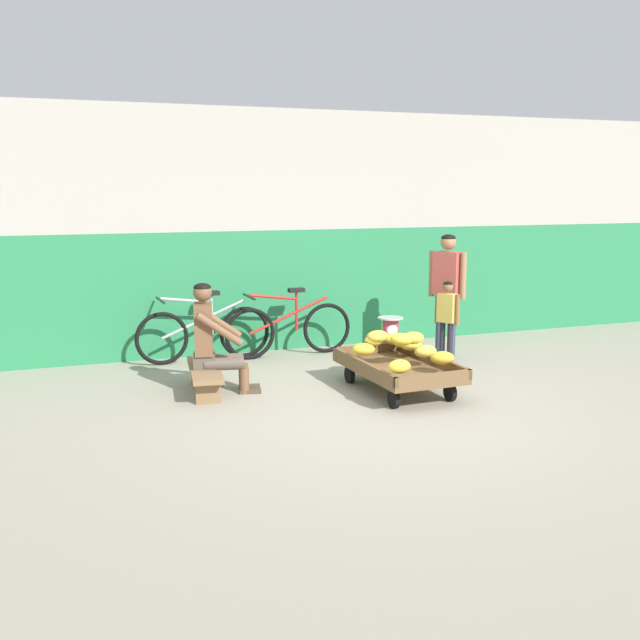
{
  "coord_description": "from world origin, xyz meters",
  "views": [
    {
      "loc": [
        -2.86,
        -5.98,
        2.08
      ],
      "look_at": [
        -0.33,
        0.94,
        0.75
      ],
      "focal_mm": 41.13,
      "sensor_mm": 36.0,
      "label": 1
    }
  ],
  "objects_px": {
    "banana_cart": "(398,369)",
    "vendor_seated": "(212,339)",
    "low_bench": "(205,374)",
    "weighing_scale": "(390,329)",
    "bicycle_far_left": "(289,328)",
    "bicycle_near_left": "(204,333)",
    "customer_child": "(447,314)",
    "plastic_crate": "(390,354)",
    "customer_adult": "(447,282)"
  },
  "relations": [
    {
      "from": "banana_cart",
      "to": "vendor_seated",
      "type": "distance_m",
      "value": 1.93
    },
    {
      "from": "vendor_seated",
      "to": "low_bench",
      "type": "bearing_deg",
      "value": 168.02
    },
    {
      "from": "low_bench",
      "to": "weighing_scale",
      "type": "xyz_separation_m",
      "value": [
        2.27,
        0.35,
        0.25
      ]
    },
    {
      "from": "weighing_scale",
      "to": "bicycle_far_left",
      "type": "bearing_deg",
      "value": 135.12
    },
    {
      "from": "bicycle_near_left",
      "to": "bicycle_far_left",
      "type": "distance_m",
      "value": 1.06
    },
    {
      "from": "banana_cart",
      "to": "customer_child",
      "type": "xyz_separation_m",
      "value": [
        1.04,
        0.84,
        0.38
      ]
    },
    {
      "from": "vendor_seated",
      "to": "banana_cart",
      "type": "bearing_deg",
      "value": -19.29
    },
    {
      "from": "bicycle_far_left",
      "to": "customer_child",
      "type": "height_order",
      "value": "customer_child"
    },
    {
      "from": "plastic_crate",
      "to": "customer_child",
      "type": "distance_m",
      "value": 0.82
    },
    {
      "from": "plastic_crate",
      "to": "weighing_scale",
      "type": "relative_size",
      "value": 1.2
    },
    {
      "from": "vendor_seated",
      "to": "bicycle_near_left",
      "type": "distance_m",
      "value": 1.44
    },
    {
      "from": "banana_cart",
      "to": "customer_adult",
      "type": "relative_size",
      "value": 0.96
    },
    {
      "from": "vendor_seated",
      "to": "bicycle_far_left",
      "type": "distance_m",
      "value": 1.82
    },
    {
      "from": "plastic_crate",
      "to": "weighing_scale",
      "type": "distance_m",
      "value": 0.3
    },
    {
      "from": "plastic_crate",
      "to": "customer_child",
      "type": "relative_size",
      "value": 0.36
    },
    {
      "from": "banana_cart",
      "to": "bicycle_near_left",
      "type": "relative_size",
      "value": 0.89
    },
    {
      "from": "bicycle_near_left",
      "to": "customer_adult",
      "type": "xyz_separation_m",
      "value": [
        2.84,
        -0.87,
        0.6
      ]
    },
    {
      "from": "vendor_seated",
      "to": "weighing_scale",
      "type": "relative_size",
      "value": 3.8
    },
    {
      "from": "vendor_seated",
      "to": "plastic_crate",
      "type": "bearing_deg",
      "value": 9.62
    },
    {
      "from": "vendor_seated",
      "to": "plastic_crate",
      "type": "distance_m",
      "value": 2.26
    },
    {
      "from": "banana_cart",
      "to": "customer_child",
      "type": "bearing_deg",
      "value": 38.77
    },
    {
      "from": "bicycle_near_left",
      "to": "customer_adult",
      "type": "distance_m",
      "value": 3.03
    },
    {
      "from": "banana_cart",
      "to": "weighing_scale",
      "type": "bearing_deg",
      "value": 68.73
    },
    {
      "from": "low_bench",
      "to": "weighing_scale",
      "type": "height_order",
      "value": "weighing_scale"
    },
    {
      "from": "customer_child",
      "to": "plastic_crate",
      "type": "bearing_deg",
      "value": 166.21
    },
    {
      "from": "banana_cart",
      "to": "vendor_seated",
      "type": "relative_size",
      "value": 1.29
    },
    {
      "from": "weighing_scale",
      "to": "bicycle_far_left",
      "type": "relative_size",
      "value": 0.18
    },
    {
      "from": "low_bench",
      "to": "banana_cart",
      "type": "bearing_deg",
      "value": -18.96
    },
    {
      "from": "plastic_crate",
      "to": "bicycle_near_left",
      "type": "relative_size",
      "value": 0.22
    },
    {
      "from": "plastic_crate",
      "to": "customer_child",
      "type": "xyz_separation_m",
      "value": [
        0.66,
        -0.16,
        0.47
      ]
    },
    {
      "from": "plastic_crate",
      "to": "customer_child",
      "type": "bearing_deg",
      "value": -13.79
    },
    {
      "from": "banana_cart",
      "to": "weighing_scale",
      "type": "distance_m",
      "value": 1.09
    },
    {
      "from": "customer_child",
      "to": "weighing_scale",
      "type": "bearing_deg",
      "value": 166.3
    },
    {
      "from": "plastic_crate",
      "to": "bicycle_near_left",
      "type": "bearing_deg",
      "value": 152.6
    },
    {
      "from": "customer_adult",
      "to": "customer_child",
      "type": "bearing_deg",
      "value": -118.48
    },
    {
      "from": "banana_cart",
      "to": "customer_adult",
      "type": "height_order",
      "value": "customer_adult"
    },
    {
      "from": "weighing_scale",
      "to": "customer_adult",
      "type": "xyz_separation_m",
      "value": [
        0.84,
        0.17,
        0.5
      ]
    },
    {
      "from": "low_bench",
      "to": "plastic_crate",
      "type": "xyz_separation_m",
      "value": [
        2.27,
        0.35,
        -0.05
      ]
    },
    {
      "from": "low_bench",
      "to": "bicycle_far_left",
      "type": "relative_size",
      "value": 0.68
    },
    {
      "from": "bicycle_far_left",
      "to": "customer_adult",
      "type": "height_order",
      "value": "customer_adult"
    },
    {
      "from": "vendor_seated",
      "to": "weighing_scale",
      "type": "distance_m",
      "value": 2.22
    },
    {
      "from": "weighing_scale",
      "to": "bicycle_far_left",
      "type": "xyz_separation_m",
      "value": [
        -0.95,
        0.94,
        -0.1
      ]
    },
    {
      "from": "weighing_scale",
      "to": "bicycle_far_left",
      "type": "height_order",
      "value": "bicycle_far_left"
    },
    {
      "from": "customer_child",
      "to": "vendor_seated",
      "type": "bearing_deg",
      "value": -175.78
    },
    {
      "from": "bicycle_near_left",
      "to": "customer_child",
      "type": "distance_m",
      "value": 2.93
    },
    {
      "from": "plastic_crate",
      "to": "bicycle_near_left",
      "type": "xyz_separation_m",
      "value": [
        -2.0,
        1.04,
        0.2
      ]
    },
    {
      "from": "banana_cart",
      "to": "plastic_crate",
      "type": "relative_size",
      "value": 4.09
    },
    {
      "from": "banana_cart",
      "to": "low_bench",
      "type": "bearing_deg",
      "value": 161.04
    },
    {
      "from": "banana_cart",
      "to": "customer_child",
      "type": "height_order",
      "value": "customer_child"
    },
    {
      "from": "low_bench",
      "to": "vendor_seated",
      "type": "bearing_deg",
      "value": -11.98
    }
  ]
}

